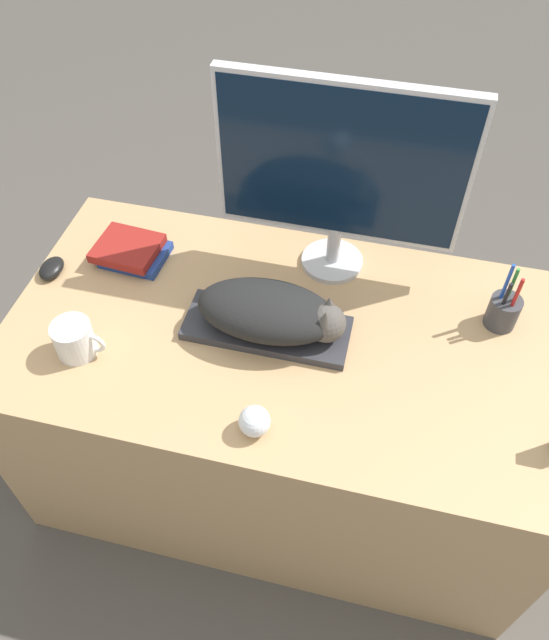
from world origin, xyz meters
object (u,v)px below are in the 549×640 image
Objects in this scene: cat at (274,312)px; pen_cup at (503,310)px; keyboard at (267,328)px; baseball at (254,421)px; book_stack at (131,251)px; coffee_mug at (75,339)px; computer_mouse at (52,268)px; monitor at (341,169)px.

cat is 1.87× the size of pen_cup.
baseball reaches higher than keyboard.
cat is 1.87× the size of book_stack.
cat reaches higher than coffee_mug.
computer_mouse is at bearing -150.93° from book_stack.
cat is at bearing 20.75° from coffee_mug.
keyboard is at bearing -21.61° from book_stack.
book_stack is (-0.48, 0.46, -0.01)m from baseball.
monitor reaches higher than computer_mouse.
coffee_mug reaches higher than book_stack.
book_stack is at bearing 89.79° from coffee_mug.
coffee_mug is 1.07m from pen_cup.
baseball reaches higher than book_stack.
coffee_mug is at bearing -159.25° from cat.
keyboard is 2.10× the size of pen_cup.
keyboard is at bearing -180.00° from cat.
cat is at bearing 0.00° from keyboard.
monitor is 0.55m from pen_cup.
cat is 0.29m from baseball.
monitor is 8.63× the size of baseball.
book_stack reaches higher than keyboard.
monitor reaches higher than keyboard.
monitor reaches higher than book_stack.
monitor reaches higher than baseball.
pen_cup reaches higher than cat.
keyboard is at bearing -163.76° from pen_cup.
computer_mouse is 0.22m from book_stack.
monitor is at bearing 67.50° from keyboard.
computer_mouse is (-0.63, 0.07, 0.00)m from keyboard.
coffee_mug is (-0.56, -0.46, -0.27)m from monitor.
pen_cup is 0.70m from baseball.
cat is 0.49m from book_stack.
book_stack is (-1.01, 0.01, -0.02)m from pen_cup.
keyboard is at bearing 21.53° from coffee_mug.
monitor is 0.77m from coffee_mug.
keyboard is 1.12× the size of cat.
coffee_mug is at bearing 166.71° from baseball.
computer_mouse is 1.23× the size of baseball.
monitor is at bearing 165.90° from pen_cup.
monitor is 0.64m from baseball.
pen_cup reaches higher than computer_mouse.
baseball is at bearing -139.58° from pen_cup.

